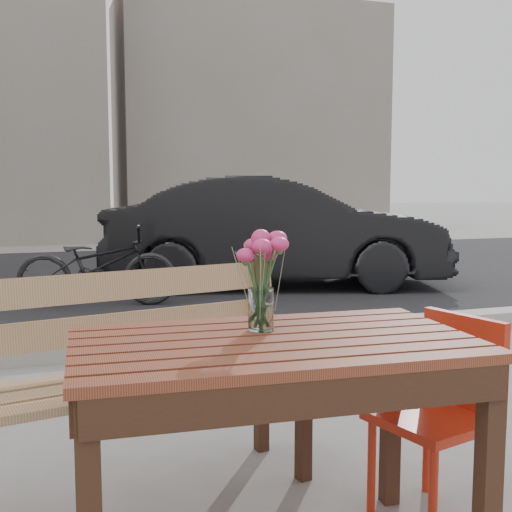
{
  "coord_description": "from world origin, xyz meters",
  "views": [
    {
      "loc": [
        -0.49,
        -1.75,
        1.25
      ],
      "look_at": [
        0.2,
        0.27,
        1.02
      ],
      "focal_mm": 45.0,
      "sensor_mm": 36.0,
      "label": 1
    }
  ],
  "objects_px": {
    "main_table": "(274,378)",
    "red_chair": "(445,401)",
    "main_vase": "(261,268)",
    "parked_car": "(275,232)",
    "bicycle": "(97,265)"
  },
  "relations": [
    {
      "from": "main_table",
      "to": "red_chair",
      "type": "xyz_separation_m",
      "value": [
        0.74,
        0.14,
        -0.2
      ]
    },
    {
      "from": "red_chair",
      "to": "main_vase",
      "type": "bearing_deg",
      "value": -102.31
    },
    {
      "from": "parked_car",
      "to": "bicycle",
      "type": "distance_m",
      "value": 2.34
    },
    {
      "from": "red_chair",
      "to": "main_table",
      "type": "bearing_deg",
      "value": -93.44
    },
    {
      "from": "main_vase",
      "to": "bicycle",
      "type": "height_order",
      "value": "main_vase"
    },
    {
      "from": "red_chair",
      "to": "bicycle",
      "type": "distance_m",
      "value": 4.89
    },
    {
      "from": "main_table",
      "to": "main_vase",
      "type": "bearing_deg",
      "value": 94.88
    },
    {
      "from": "main_table",
      "to": "red_chair",
      "type": "relative_size",
      "value": 1.7
    },
    {
      "from": "bicycle",
      "to": "red_chair",
      "type": "bearing_deg",
      "value": -157.67
    },
    {
      "from": "main_vase",
      "to": "parked_car",
      "type": "height_order",
      "value": "parked_car"
    },
    {
      "from": "red_chair",
      "to": "main_vase",
      "type": "height_order",
      "value": "main_vase"
    },
    {
      "from": "main_vase",
      "to": "bicycle",
      "type": "bearing_deg",
      "value": 91.46
    },
    {
      "from": "main_vase",
      "to": "bicycle",
      "type": "xyz_separation_m",
      "value": [
        -0.12,
        4.84,
        -0.55
      ]
    },
    {
      "from": "red_chair",
      "to": "bicycle",
      "type": "height_order",
      "value": "bicycle"
    },
    {
      "from": "main_vase",
      "to": "red_chair",
      "type": "bearing_deg",
      "value": 1.8
    }
  ]
}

